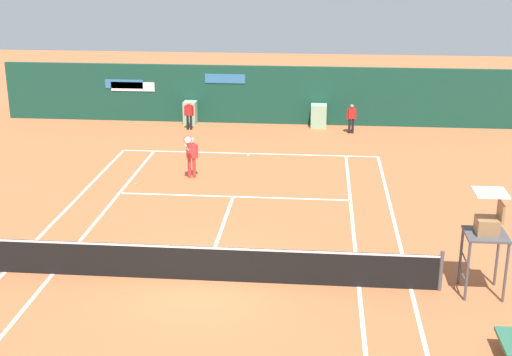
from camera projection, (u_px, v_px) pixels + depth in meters
ground_plane at (206, 270)px, 18.85m from camera, size 80.00×80.00×0.01m
tennis_net at (202, 262)px, 18.15m from camera, size 12.10×0.10×1.07m
sponsor_back_wall at (260, 96)px, 33.93m from camera, size 25.00×1.02×2.78m
umpire_chair at (487, 229)px, 17.13m from camera, size 1.00×1.00×2.66m
player_on_baseline at (191, 154)px, 26.05m from camera, size 0.47×0.78×1.76m
ball_kid_left_post at (189, 113)px, 32.93m from camera, size 0.45×0.19×1.35m
ball_kid_centre_post at (351, 117)px, 32.27m from camera, size 0.45×0.21×1.35m
tennis_ball_mid_court at (136, 184)px, 25.54m from camera, size 0.07×0.07×0.07m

